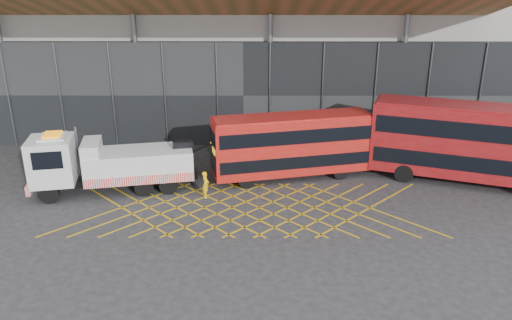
{
  "coord_description": "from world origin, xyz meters",
  "views": [
    {
      "loc": [
        3.11,
        -26.11,
        12.7
      ],
      "look_at": [
        3.0,
        1.5,
        2.4
      ],
      "focal_mm": 35.0,
      "sensor_mm": 36.0,
      "label": 1
    }
  ],
  "objects_px": {
    "bus_second": "(475,141)",
    "worker": "(206,184)",
    "bus_towed": "(292,144)",
    "recovery_truck": "(107,163)"
  },
  "relations": [
    {
      "from": "recovery_truck",
      "to": "bus_second",
      "type": "height_order",
      "value": "bus_second"
    },
    {
      "from": "recovery_truck",
      "to": "worker",
      "type": "distance_m",
      "value": 6.24
    },
    {
      "from": "bus_second",
      "to": "worker",
      "type": "height_order",
      "value": "bus_second"
    },
    {
      "from": "recovery_truck",
      "to": "bus_towed",
      "type": "xyz_separation_m",
      "value": [
        11.48,
        2.31,
        0.51
      ]
    },
    {
      "from": "recovery_truck",
      "to": "bus_second",
      "type": "xyz_separation_m",
      "value": [
        22.92,
        1.41,
        1.0
      ]
    },
    {
      "from": "recovery_truck",
      "to": "bus_second",
      "type": "relative_size",
      "value": 0.9
    },
    {
      "from": "recovery_truck",
      "to": "worker",
      "type": "relative_size",
      "value": 7.0
    },
    {
      "from": "recovery_truck",
      "to": "worker",
      "type": "bearing_deg",
      "value": -19.37
    },
    {
      "from": "bus_towed",
      "to": "worker",
      "type": "xyz_separation_m",
      "value": [
        -5.38,
        -3.17,
        -1.54
      ]
    },
    {
      "from": "bus_second",
      "to": "worker",
      "type": "relative_size",
      "value": 7.79
    }
  ]
}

